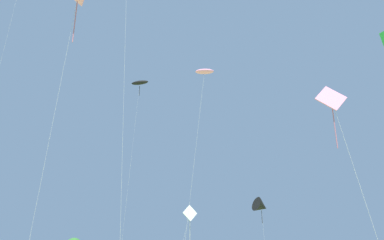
{
  "coord_description": "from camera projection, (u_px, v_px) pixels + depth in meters",
  "views": [
    {
      "loc": [
        7.37,
        -3.84,
        2.17
      ],
      "look_at": [
        0.0,
        32.0,
        15.56
      ],
      "focal_mm": 36.27,
      "sensor_mm": 36.0,
      "label": 1
    }
  ],
  "objects": [
    {
      "name": "kite_pink_parafoil",
      "position": [
        204.0,
        72.0,
        40.47
      ],
      "size": [
        3.22,
        1.51,
        21.17
      ],
      "color": "pink",
      "rests_on": "ground"
    },
    {
      "name": "kite_black_parafoil",
      "position": [
        140.0,
        83.0,
        70.98
      ],
      "size": [
        3.33,
        2.27,
        33.52
      ],
      "color": "black",
      "rests_on": "ground"
    },
    {
      "name": "kite_black_delta",
      "position": [
        261.0,
        206.0,
        60.91
      ],
      "size": [
        3.49,
        3.43,
        11.78
      ],
      "color": "black",
      "rests_on": "ground"
    },
    {
      "name": "kite_white_diamond",
      "position": [
        190.0,
        215.0,
        43.16
      ],
      "size": [
        2.29,
        1.85,
        8.18
      ],
      "color": "white",
      "rests_on": "ground"
    },
    {
      "name": "kite_pink_diamond",
      "position": [
        332.0,
        102.0,
        22.07
      ],
      "size": [
        2.54,
        1.39,
        11.87
      ],
      "color": "pink",
      "rests_on": "ground"
    }
  ]
}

